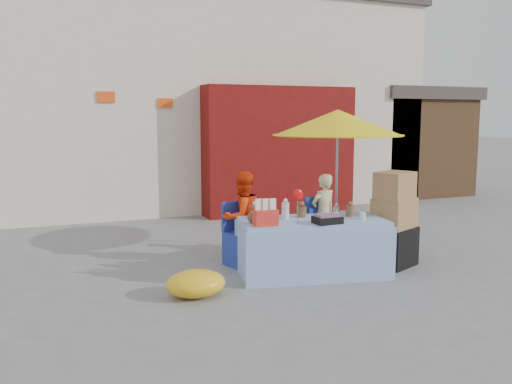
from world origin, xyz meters
name	(u,v)px	position (x,y,z in m)	size (l,w,h in m)	color
ground	(259,280)	(0.00, 0.00, 0.00)	(80.00, 80.00, 0.00)	slate
backdrop	(162,71)	(0.52, 7.52, 3.10)	(14.00, 8.00, 7.80)	silver
market_table	(312,246)	(0.70, -0.05, 0.37)	(1.99, 1.21, 1.12)	#9BC3F8
chair_left	(246,247)	(0.09, 0.68, 0.26)	(0.58, 0.58, 0.85)	#213598
chair_right	(327,239)	(1.34, 0.68, 0.26)	(0.58, 0.58, 0.85)	#213598
vendor_orange	(242,218)	(0.09, 0.81, 0.63)	(0.61, 0.48, 1.26)	#F1360C
vendor_beige	(323,214)	(1.34, 0.81, 0.59)	(0.43, 0.28, 1.18)	beige
umbrella	(338,123)	(1.64, 0.96, 1.89)	(1.90, 1.90, 2.09)	gray
box_stack	(394,223)	(1.91, -0.09, 0.59)	(0.71, 0.66, 1.27)	black
tarp_bundle	(196,284)	(-0.89, -0.32, 0.15)	(0.67, 0.53, 0.30)	yellow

